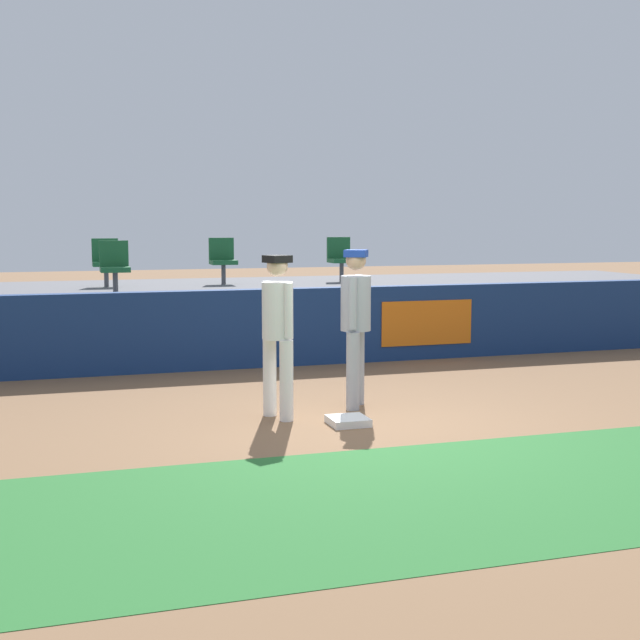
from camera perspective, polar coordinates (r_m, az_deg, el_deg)
name	(u,v)px	position (r m, az deg, el deg)	size (l,w,h in m)	color
ground_plane	(364,426)	(8.96, 2.95, -7.13)	(60.00, 60.00, 0.00)	brown
grass_foreground_strip	(462,491)	(6.95, 9.53, -11.25)	(18.00, 2.80, 0.01)	#26662B
first_base	(348,421)	(9.01, 1.90, -6.78)	(0.40, 0.40, 0.08)	white
player_fielder_home	(277,325)	(9.15, -2.87, -0.32)	(0.43, 0.58, 1.77)	white
player_runner_visitor	(356,317)	(9.69, 2.41, 0.23)	(0.47, 0.47, 1.81)	#9EA3AD
field_wall	(274,328)	(12.53, -3.13, -0.51)	(18.00, 0.26, 1.15)	navy
bleacher_platform	(237,315)	(15.03, -5.56, 0.36)	(18.00, 4.80, 0.99)	#59595E
seat_back_right	(340,257)	(16.16, 1.38, 4.27)	(0.45, 0.44, 0.84)	#4C4C51
seat_front_left	(115,265)	(13.55, -13.61, 3.63)	(0.44, 0.44, 0.84)	#4C4C51
seat_back_center	(223,258)	(15.59, -6.55, 4.14)	(0.46, 0.44, 0.84)	#4C4C51
seat_back_left	(106,260)	(15.34, -14.18, 3.94)	(0.45, 0.44, 0.84)	#4C4C51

